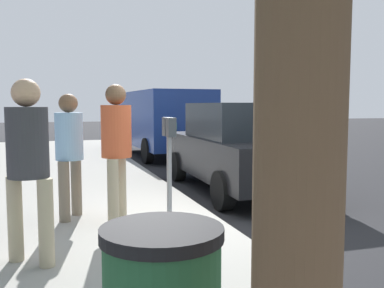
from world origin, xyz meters
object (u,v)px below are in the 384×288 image
(pedestrian_at_meter, at_px, (116,140))
(pedestrian_bystander, at_px, (28,155))
(parking_meter, at_px, (169,146))
(parking_officer, at_px, (69,146))
(parked_van_far, at_px, (162,119))
(parked_sedan_near, at_px, (239,147))

(pedestrian_at_meter, height_order, pedestrian_bystander, pedestrian_at_meter)
(parking_meter, distance_m, pedestrian_bystander, 2.13)
(parking_officer, bearing_deg, parked_van_far, 95.04)
(pedestrian_at_meter, bearing_deg, pedestrian_bystander, -106.05)
(parked_sedan_near, relative_size, parked_van_far, 0.84)
(pedestrian_bystander, bearing_deg, parking_meter, -14.03)
(parking_officer, relative_size, parked_sedan_near, 0.39)
(pedestrian_bystander, height_order, parked_sedan_near, pedestrian_bystander)
(parking_officer, xyz_separation_m, parked_sedan_near, (1.64, -3.33, -0.27))
(pedestrian_bystander, height_order, parked_van_far, parked_van_far)
(parking_officer, bearing_deg, parked_sedan_near, 54.13)
(parking_meter, distance_m, parked_sedan_near, 2.92)
(parking_officer, bearing_deg, pedestrian_bystander, -77.35)
(pedestrian_at_meter, distance_m, pedestrian_bystander, 1.66)
(pedestrian_at_meter, bearing_deg, parking_meter, 17.14)
(parking_officer, bearing_deg, parking_meter, 8.89)
(parking_meter, bearing_deg, parked_sedan_near, -44.00)
(parked_van_far, bearing_deg, pedestrian_bystander, 158.42)
(parking_meter, relative_size, parked_sedan_near, 0.32)
(pedestrian_at_meter, relative_size, pedestrian_bystander, 1.01)
(parked_van_far, bearing_deg, parking_meter, 166.40)
(pedestrian_at_meter, relative_size, parked_van_far, 0.35)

